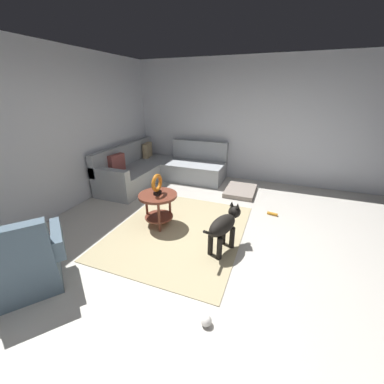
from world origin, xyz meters
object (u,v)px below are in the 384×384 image
(side_table, at_px, (158,201))
(dog_toy_rope, at_px, (272,214))
(armchair, at_px, (24,265))
(dog, at_px, (224,226))
(dog_toy_ball, at_px, (206,321))
(torus_sculpture, at_px, (157,184))
(dog_bed_mat, at_px, (240,191))
(sectional_couch, at_px, (159,170))

(side_table, xyz_separation_m, dog_toy_rope, (0.99, -1.70, -0.39))
(armchair, relative_size, dog, 1.22)
(side_table, bearing_deg, dog_toy_ball, -138.74)
(dog_toy_ball, bearing_deg, torus_sculpture, 41.26)
(side_table, bearing_deg, torus_sculpture, 180.00)
(armchair, distance_m, dog_bed_mat, 3.86)
(side_table, relative_size, dog_toy_ball, 5.74)
(armchair, xyz_separation_m, dog, (1.43, -1.79, 0.05))
(dog_bed_mat, bearing_deg, dog_toy_ball, -175.29)
(sectional_couch, bearing_deg, dog_bed_mat, -90.16)
(armchair, bearing_deg, dog_toy_rope, -3.21)
(dog, height_order, dog_toy_ball, dog)
(sectional_couch, relative_size, dog_toy_rope, 12.70)
(sectional_couch, distance_m, torus_sculpture, 2.07)
(torus_sculpture, bearing_deg, armchair, 158.46)
(dog_toy_rope, bearing_deg, dog, 155.55)
(dog_bed_mat, xyz_separation_m, dog_toy_ball, (-3.21, -0.26, 0.01))
(side_table, height_order, dog_bed_mat, side_table)
(armchair, distance_m, dog, 2.29)
(sectional_couch, bearing_deg, torus_sculpture, -151.97)
(armchair, relative_size, dog_toy_rope, 5.64)
(dog, bearing_deg, dog_toy_ball, -65.00)
(armchair, bearing_deg, side_table, 16.58)
(dog_toy_ball, xyz_separation_m, dog_toy_rope, (2.42, -0.44, -0.03))
(armchair, relative_size, dog_toy_ball, 9.56)
(sectional_couch, xyz_separation_m, torus_sculpture, (-1.79, -0.95, 0.42))
(torus_sculpture, distance_m, dog_bed_mat, 2.14)
(dog, bearing_deg, torus_sculpture, -175.12)
(side_table, bearing_deg, dog, -103.52)
(armchair, relative_size, side_table, 1.67)
(armchair, xyz_separation_m, dog_bed_mat, (3.48, -1.66, -0.28))
(sectional_couch, bearing_deg, armchair, -175.40)
(sectional_couch, xyz_separation_m, dog_toy_rope, (-0.79, -2.65, -0.26))
(dog_bed_mat, bearing_deg, side_table, 150.88)
(dog, bearing_deg, dog_toy_rope, 83.95)
(dog_bed_mat, bearing_deg, torus_sculpture, 150.88)
(dog, bearing_deg, sectional_couch, 153.63)
(sectional_couch, relative_size, dog, 2.74)
(sectional_couch, distance_m, dog_toy_ball, 3.91)
(sectional_couch, distance_m, dog, 2.92)
(sectional_couch, relative_size, dog_toy_ball, 21.52)
(sectional_couch, relative_size, dog_bed_mat, 2.81)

